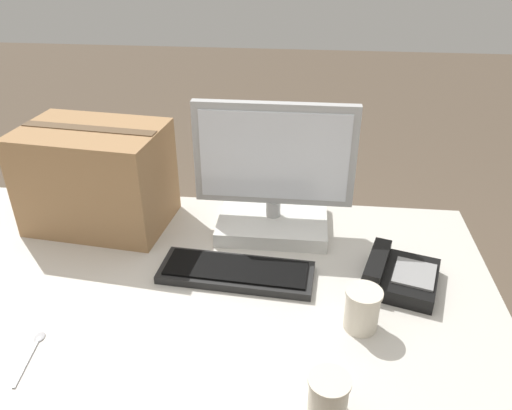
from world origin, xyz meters
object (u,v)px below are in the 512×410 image
(keyboard, at_px, (236,272))
(spoon, at_px, (33,350))
(desk_phone, at_px, (398,275))
(paper_cup_left, at_px, (328,396))
(monitor, at_px, (274,186))
(paper_cup_right, at_px, (362,309))
(cardboard_box, at_px, (97,177))

(keyboard, relative_size, spoon, 2.62)
(keyboard, xyz_separation_m, desk_phone, (0.43, 0.01, 0.01))
(desk_phone, distance_m, paper_cup_left, 0.46)
(monitor, xyz_separation_m, paper_cup_left, (0.15, -0.66, -0.10))
(monitor, bearing_deg, spoon, -131.01)
(monitor, distance_m, desk_phone, 0.44)
(monitor, xyz_separation_m, desk_phone, (0.35, -0.24, -0.12))
(keyboard, distance_m, paper_cup_right, 0.36)
(paper_cup_left, height_order, spoon, paper_cup_left)
(monitor, xyz_separation_m, keyboard, (-0.08, -0.25, -0.13))
(monitor, relative_size, paper_cup_left, 5.23)
(keyboard, height_order, cardboard_box, cardboard_box)
(monitor, height_order, cardboard_box, monitor)
(spoon, bearing_deg, paper_cup_right, -84.36)
(monitor, relative_size, keyboard, 1.11)
(paper_cup_right, relative_size, cardboard_box, 0.24)
(monitor, relative_size, desk_phone, 2.00)
(spoon, bearing_deg, paper_cup_left, -104.24)
(desk_phone, distance_m, spoon, 0.90)
(paper_cup_left, xyz_separation_m, paper_cup_right, (0.08, 0.24, 0.01))
(cardboard_box, bearing_deg, monitor, 1.83)
(paper_cup_left, relative_size, spoon, 0.56)
(paper_cup_right, distance_m, spoon, 0.75)
(monitor, height_order, keyboard, monitor)
(paper_cup_right, bearing_deg, spoon, -168.23)
(spoon, bearing_deg, cardboard_box, -1.59)
(paper_cup_left, xyz_separation_m, cardboard_box, (-0.69, 0.64, 0.11))
(desk_phone, distance_m, cardboard_box, 0.92)
(cardboard_box, bearing_deg, paper_cup_right, -27.24)
(paper_cup_left, bearing_deg, monitor, 103.17)
(monitor, xyz_separation_m, cardboard_box, (-0.54, -0.02, 0.01))
(cardboard_box, bearing_deg, desk_phone, -14.24)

